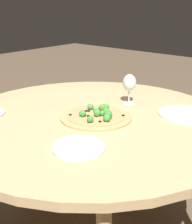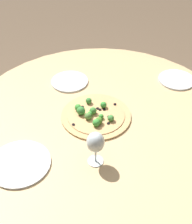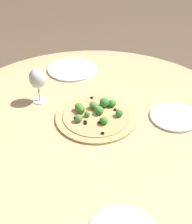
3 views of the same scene
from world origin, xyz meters
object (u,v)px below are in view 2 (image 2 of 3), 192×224
Objects in this scene: plate_far at (176,80)px; wine_glass at (96,143)px; plate_near at (20,163)px; plate_side at (70,81)px; pizza at (95,115)px.

wine_glass is at bearing 144.73° from plate_far.
wine_glass reaches higher than plate_near.
wine_glass is at bearing -85.07° from plate_near.
plate_far is 0.60m from plate_side.
pizza reaches higher than plate_far.
pizza is at bearing 2.67° from wine_glass.
plate_far is (0.61, -0.43, -0.11)m from wine_glass.
wine_glass is 0.60m from plate_side.
wine_glass reaches higher than plate_far.
wine_glass is 0.76m from plate_far.
plate_far is (0.64, -0.74, -0.00)m from plate_near.
wine_glass is 0.80× the size of plate_far.
plate_side is at bearing -13.66° from plate_near.
plate_near is at bearing 130.56° from plate_far.
pizza is 1.69× the size of plate_far.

